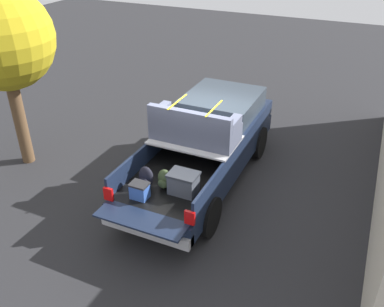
% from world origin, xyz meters
% --- Properties ---
extents(ground_plane, '(40.00, 40.00, 0.00)m').
position_xyz_m(ground_plane, '(0.00, 0.00, 0.00)').
color(ground_plane, '#262628').
extents(pickup_truck, '(6.05, 2.06, 2.23)m').
position_xyz_m(pickup_truck, '(0.36, -0.00, 0.97)').
color(pickup_truck, '#162138').
rests_on(pickup_truck, ground_plane).
extents(tree_background, '(2.46, 2.46, 4.54)m').
position_xyz_m(tree_background, '(-1.05, 4.66, 3.27)').
color(tree_background, brown).
rests_on(tree_background, ground_plane).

